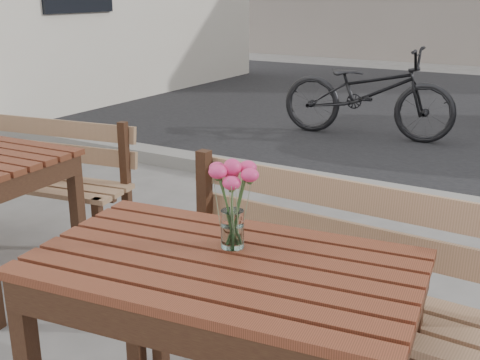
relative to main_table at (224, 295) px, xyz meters
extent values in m
cube|color=gray|center=(0.02, 2.93, -0.58)|extent=(30.00, 0.25, 0.12)
cube|color=#552916|center=(0.00, 0.00, 0.11)|extent=(1.32, 0.87, 0.03)
cube|color=black|center=(-0.60, 0.24, -0.27)|extent=(0.07, 0.07, 0.73)
cube|color=black|center=(0.53, 0.38, -0.27)|extent=(0.07, 0.07, 0.73)
cube|color=#956F4D|center=(0.18, 0.43, -0.16)|extent=(1.52, 0.47, 0.03)
cube|color=#956F4D|center=(0.19, 0.66, 0.09)|extent=(1.50, 0.09, 0.41)
cube|color=black|center=(-0.51, 0.29, -0.39)|extent=(0.06, 0.06, 0.49)
cube|color=black|center=(-0.50, 0.63, -0.18)|extent=(0.06, 0.06, 0.91)
cylinder|color=white|center=(-0.03, 0.10, 0.19)|extent=(0.08, 0.08, 0.13)
cylinder|color=#355D2D|center=(-0.03, 0.10, 0.26)|extent=(0.05, 0.05, 0.26)
cube|color=black|center=(-1.45, 0.77, -0.27)|extent=(0.07, 0.07, 0.73)
cube|color=#956F4D|center=(-2.05, 0.93, -0.20)|extent=(1.42, 0.58, 0.03)
cube|color=#956F4D|center=(-2.09, 1.14, 0.03)|extent=(1.36, 0.24, 0.37)
cube|color=black|center=(-1.41, 0.87, -0.41)|extent=(0.06, 0.06, 0.45)
cube|color=black|center=(-1.46, 1.19, -0.22)|extent=(0.06, 0.06, 0.84)
imported|color=black|center=(-1.21, 4.95, -0.14)|extent=(1.97, 0.83, 1.01)
camera|label=1|loc=(0.94, -1.49, 0.95)|focal=45.00mm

